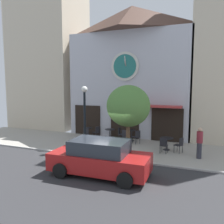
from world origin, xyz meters
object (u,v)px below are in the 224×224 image
object	(u,v)px
cafe_chair_facing_wall	(86,133)
street_lamp	(85,118)
cafe_chair_curbside	(97,132)
cafe_chair_outer	(125,135)
pedestrian_maroon	(199,143)
cafe_chair_near_tree	(120,133)
cafe_table_center	(167,141)
cafe_chair_under_awning	(137,136)
parked_car_red	(100,158)
cafe_table_center_left	(110,132)
cafe_chair_near_lamp	(164,144)
cafe_table_leftmost	(88,131)
cafe_chair_by_entrance	(180,144)
street_tree	(128,106)
cafe_table_near_curb	(132,134)

from	to	relation	value
cafe_chair_facing_wall	street_lamp	bearing A→B (deg)	-62.91
street_lamp	cafe_chair_curbside	size ratio (longest dim) A/B	4.25
cafe_chair_outer	pedestrian_maroon	distance (m)	4.97
cafe_chair_facing_wall	cafe_chair_near_tree	xyz separation A→B (m)	(2.34, 0.76, 0.00)
cafe_table_center	cafe_chair_curbside	distance (m)	5.29
cafe_chair_under_awning	parked_car_red	xyz separation A→B (m)	(-0.05, -5.76, 0.23)
street_lamp	cafe_chair_facing_wall	size ratio (longest dim) A/B	4.25
cafe_table_center_left	cafe_chair_near_lamp	size ratio (longest dim) A/B	0.82
cafe_table_leftmost	cafe_chair_outer	size ratio (longest dim) A/B	0.81
street_lamp	cafe_table_center_left	world-z (taller)	street_lamp
cafe_table_center_left	cafe_chair_curbside	distance (m)	0.97
cafe_table_leftmost	cafe_chair_by_entrance	size ratio (longest dim) A/B	0.81
street_tree	cafe_chair_under_awning	size ratio (longest dim) A/B	4.32
cafe_table_near_curb	cafe_chair_curbside	size ratio (longest dim) A/B	0.85
cafe_table_near_curb	cafe_chair_by_entrance	world-z (taller)	cafe_chair_by_entrance
cafe_chair_by_entrance	cafe_chair_under_awning	xyz separation A→B (m)	(-2.84, 1.12, 0.00)
cafe_chair_curbside	parked_car_red	xyz separation A→B (m)	(3.07, -6.12, 0.23)
pedestrian_maroon	cafe_chair_under_awning	bearing A→B (deg)	155.93
parked_car_red	cafe_table_center	bearing A→B (deg)	67.28
cafe_chair_facing_wall	cafe_chair_near_tree	world-z (taller)	same
cafe_table_center	cafe_chair_facing_wall	world-z (taller)	cafe_chair_facing_wall
cafe_chair_near_tree	pedestrian_maroon	distance (m)	5.72
cafe_table_near_curb	cafe_chair_near_lamp	world-z (taller)	cafe_chair_near_lamp
cafe_chair_by_entrance	cafe_table_center	bearing A→B (deg)	154.34
cafe_chair_facing_wall	cafe_chair_curbside	distance (m)	0.83
cafe_chair_facing_wall	cafe_chair_by_entrance	distance (m)	6.58
pedestrian_maroon	parked_car_red	bearing A→B (deg)	-134.54
cafe_chair_near_lamp	parked_car_red	bearing A→B (deg)	-115.84
street_lamp	cafe_chair_facing_wall	world-z (taller)	street_lamp
cafe_chair_near_lamp	cafe_chair_near_tree	distance (m)	3.92
street_tree	cafe_chair_near_tree	size ratio (longest dim) A/B	4.32
cafe_chair_outer	parked_car_red	world-z (taller)	parked_car_red
cafe_table_center_left	cafe_chair_outer	world-z (taller)	cafe_chair_outer
street_lamp	cafe_table_near_curb	world-z (taller)	street_lamp
cafe_chair_facing_wall	cafe_table_leftmost	bearing A→B (deg)	107.68
cafe_table_leftmost	cafe_table_near_curb	size ratio (longest dim) A/B	0.95
cafe_chair_near_tree	pedestrian_maroon	xyz separation A→B (m)	(5.25, -2.26, 0.33)
cafe_table_center_left	cafe_table_leftmost	bearing A→B (deg)	-177.83
cafe_chair_under_awning	cafe_chair_near_tree	bearing A→B (deg)	159.13
cafe_table_near_curb	cafe_chair_curbside	world-z (taller)	cafe_chair_curbside
cafe_table_leftmost	cafe_chair_by_entrance	world-z (taller)	cafe_chair_by_entrance
cafe_chair_outer	cafe_chair_under_awning	world-z (taller)	same
cafe_chair_facing_wall	cafe_chair_by_entrance	world-z (taller)	same
street_lamp	cafe_chair_outer	size ratio (longest dim) A/B	4.25
cafe_chair_by_entrance	parked_car_red	size ratio (longest dim) A/B	0.21
cafe_chair_near_lamp	cafe_chair_near_tree	size ratio (longest dim) A/B	1.00
street_lamp	cafe_table_leftmost	size ratio (longest dim) A/B	5.26
cafe_table_center_left	cafe_chair_by_entrance	world-z (taller)	cafe_chair_by_entrance
cafe_chair_near_lamp	cafe_chair_by_entrance	bearing A→B (deg)	26.16
cafe_chair_facing_wall	cafe_chair_by_entrance	bearing A→B (deg)	-7.59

